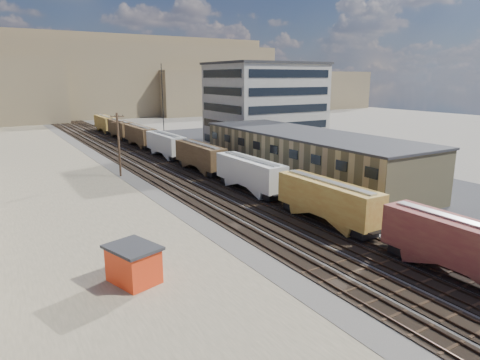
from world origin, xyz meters
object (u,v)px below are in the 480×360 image
freight_train (181,149)px  utility_pole_north (119,143)px  parked_car_blue (293,155)px  maintenance_shed (134,264)px

freight_train → utility_pole_north: bearing=-161.5°
utility_pole_north → parked_car_blue: bearing=-4.3°
utility_pole_north → maintenance_shed: size_ratio=2.12×
parked_car_blue → maintenance_shed: bearing=164.6°
freight_train → parked_car_blue: 21.38m
utility_pole_north → maintenance_shed: bearing=-104.6°
freight_train → utility_pole_north: size_ratio=11.97×
utility_pole_north → parked_car_blue: utility_pole_north is taller
freight_train → maintenance_shed: 45.89m
freight_train → maintenance_shed: size_ratio=25.34×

